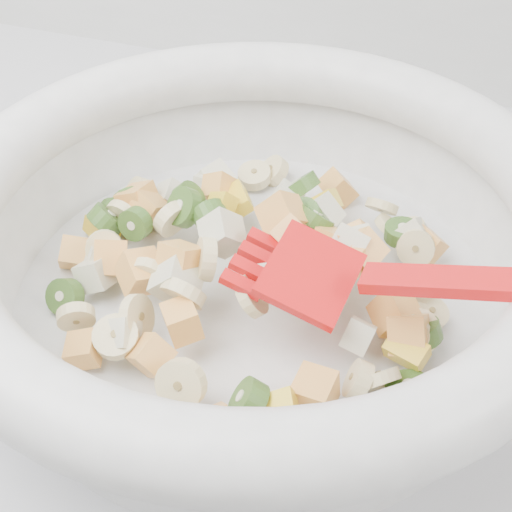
% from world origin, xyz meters
% --- Properties ---
extents(mixing_bowl, '(0.46, 0.39, 0.13)m').
position_xyz_m(mixing_bowl, '(-0.01, 1.40, 0.96)').
color(mixing_bowl, white).
rests_on(mixing_bowl, counter).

